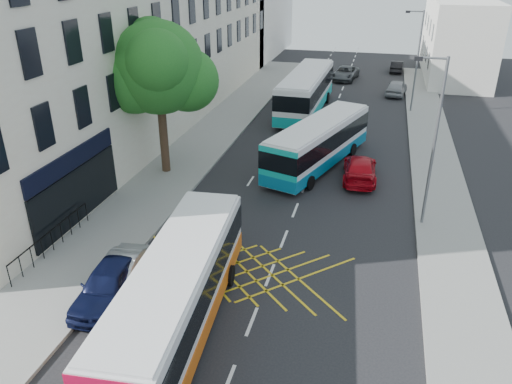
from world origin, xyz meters
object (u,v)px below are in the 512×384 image
Objects in this scene: lamp_far at (417,57)px; parked_car_silver at (120,273)px; parked_car_blue at (109,283)px; lamp_near at (433,135)px; red_hatchback at (360,169)px; street_tree at (158,69)px; distant_car_grey at (345,73)px; bus_near at (178,293)px; distant_car_silver at (397,88)px; bus_far at (306,91)px; distant_car_dark at (397,67)px; bus_mid at (319,143)px.

parked_car_silver is (-11.80, -28.21, -4.00)m from lamp_far.
parked_car_blue is 0.86m from parked_car_silver.
lamp_near is 7.03m from red_hatchback.
street_tree reaches higher than distant_car_grey.
distant_car_silver is (7.50, 35.61, -0.84)m from bus_near.
lamp_near is at bearing -62.72° from bus_far.
distant_car_grey reaches higher than parked_car_silver.
street_tree is 1.10× the size of lamp_near.
bus_far reaches higher than distant_car_dark.
bus_mid is at bearing 76.20° from bus_near.
parked_car_blue is at bearing -142.47° from lamp_near.
lamp_near is 0.76× the size of bus_mid.
bus_mid is at bearing 83.59° from distant_car_silver.
bus_mid reaches higher than parked_car_blue.
bus_near is 2.17× the size of distant_car_grey.
lamp_near is 9.17m from bus_mid.
distant_car_dark is at bearing 98.79° from bus_mid.
red_hatchback is at bearing -10.59° from bus_mid.
lamp_far is at bearing -52.14° from distant_car_grey.
red_hatchback is at bearing 9.27° from street_tree.
bus_near reaches higher than bus_mid.
lamp_near reaches higher than distant_car_grey.
bus_near is 40.96m from distant_car_grey.
bus_near is 2.55× the size of distant_car_silver.
distant_car_silver is (-1.08, 25.65, -3.91)m from lamp_near.
parked_car_silver is at bearing 85.85° from parked_car_blue.
lamp_near is 2.13× the size of parked_car_silver.
lamp_far reaches higher than distant_car_silver.
parked_car_blue is at bearing -96.47° from parked_car_silver.
distant_car_silver is at bearing 59.01° from street_tree.
red_hatchback is 31.42m from distant_car_dark.
street_tree is 12.86m from parked_car_silver.
distant_car_grey is at bearing 120.12° from lamp_far.
parked_car_silver is (-11.80, -8.21, -4.00)m from lamp_near.
red_hatchback reaches higher than parked_car_silver.
bus_far is 2.81× the size of parked_car_blue.
parked_car_silver is at bearing 80.03° from distant_car_silver.
red_hatchback is (11.48, 1.87, -5.62)m from street_tree.
distant_car_grey reaches higher than distant_car_dark.
bus_near reaches higher than distant_car_silver.
lamp_far is 31.32m from bus_near.
parked_car_blue is at bearing -76.40° from street_tree.
street_tree is at bearing 70.84° from distant_car_dark.
red_hatchback is (8.57, 13.90, -0.06)m from parked_car_blue.
distant_car_grey is (-3.11, 26.09, 0.00)m from red_hatchback.
bus_far reaches higher than parked_car_blue.
street_tree is 0.83× the size of bus_mid.
distant_car_grey is (-6.34, 30.93, -3.94)m from lamp_near.
lamp_near is at bearing 94.85° from distant_car_dark.
street_tree is at bearing -98.91° from distant_car_grey.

